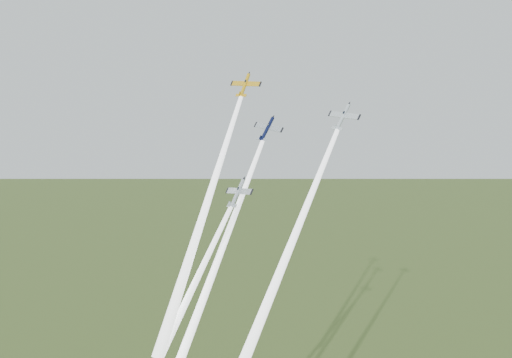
% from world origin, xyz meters
% --- Properties ---
extents(plane_yellow, '(7.76, 5.48, 7.28)m').
position_xyz_m(plane_yellow, '(-8.05, 2.84, 111.74)').
color(plane_yellow, gold).
extents(smoke_trail_yellow, '(3.73, 33.93, 49.66)m').
position_xyz_m(smoke_trail_yellow, '(-7.28, -14.89, 84.86)').
color(smoke_trail_yellow, white).
extents(plane_navy, '(8.82, 5.78, 7.99)m').
position_xyz_m(plane_navy, '(-2.80, 3.70, 102.11)').
color(plane_navy, '#0B1133').
extents(smoke_trail_navy, '(6.68, 42.33, 62.47)m').
position_xyz_m(smoke_trail_navy, '(-5.10, -18.15, 68.83)').
color(smoke_trail_navy, white).
extents(plane_silver_right, '(9.32, 6.82, 7.84)m').
position_xyz_m(plane_silver_right, '(15.32, 3.15, 104.81)').
color(plane_silver_right, silver).
extents(smoke_trail_silver_right, '(10.18, 33.19, 49.28)m').
position_xyz_m(smoke_trail_silver_right, '(11.14, -13.97, 78.12)').
color(smoke_trail_silver_right, white).
extents(plane_silver_low, '(8.96, 7.66, 7.73)m').
position_xyz_m(plane_silver_low, '(-2.07, -9.93, 89.35)').
color(plane_silver_low, '#AEB6BC').
extents(smoke_trail_silver_low, '(12.40, 33.41, 50.32)m').
position_xyz_m(smoke_trail_silver_low, '(-7.43, -27.08, 62.15)').
color(smoke_trail_silver_low, white).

